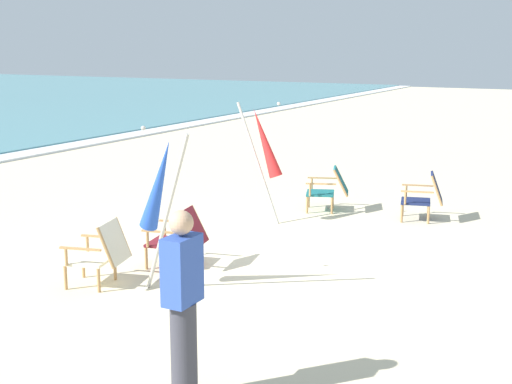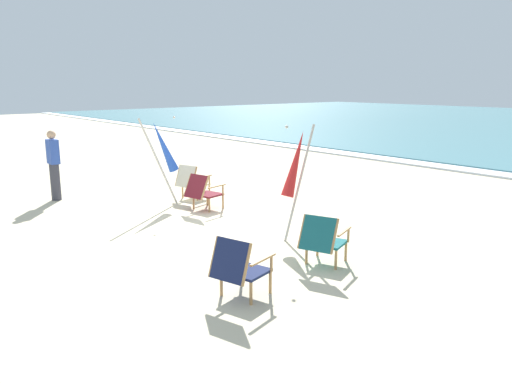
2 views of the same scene
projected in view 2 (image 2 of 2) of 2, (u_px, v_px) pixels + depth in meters
The scene contains 9 objects.
ground_plane at pixel (194, 229), 9.34m from camera, with size 80.00×80.00×0.00m, color beige.
surf_band at pixel (465, 169), 15.72m from camera, with size 80.00×1.10×0.06m, color white.
beach_chair_far_center at pixel (191, 181), 11.73m from camera, with size 0.73×0.81×0.81m.
beach_chair_front_right at pixel (203, 191), 10.66m from camera, with size 0.71×0.84×0.79m.
beach_chair_mid_center at pixel (323, 239), 7.39m from camera, with size 0.80×0.89×0.79m.
beach_chair_back_right at pixel (239, 266), 6.25m from camera, with size 0.73×0.81×0.81m.
umbrella_furled_blue at pixel (164, 148), 10.94m from camera, with size 0.38×0.87×1.99m.
umbrella_furled_red at pixel (295, 165), 8.55m from camera, with size 0.27×0.81×2.01m.
person_near_chairs at pixel (54, 165), 11.52m from camera, with size 0.34×0.22×1.63m.
Camera 2 is at (7.61, -4.88, 2.68)m, focal length 35.00 mm.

